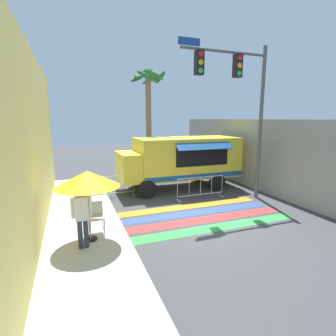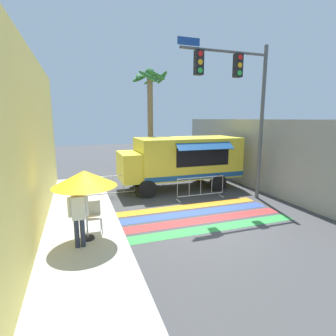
{
  "view_description": "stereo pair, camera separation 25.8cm",
  "coord_description": "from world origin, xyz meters",
  "views": [
    {
      "loc": [
        -4.32,
        -7.69,
        3.59
      ],
      "look_at": [
        -0.33,
        2.92,
        1.45
      ],
      "focal_mm": 28.0,
      "sensor_mm": 36.0,
      "label": 1
    },
    {
      "loc": [
        -4.08,
        -7.78,
        3.59
      ],
      "look_at": [
        -0.33,
        2.92,
        1.45
      ],
      "focal_mm": 28.0,
      "sensor_mm": 36.0,
      "label": 2
    }
  ],
  "objects": [
    {
      "name": "ground_plane",
      "position": [
        0.0,
        0.0,
        0.0
      ],
      "size": [
        60.0,
        60.0,
        0.0
      ],
      "primitive_type": "plane",
      "color": "#424244"
    },
    {
      "name": "sidewalk_left",
      "position": [
        -5.07,
        0.0,
        0.08
      ],
      "size": [
        4.4,
        16.0,
        0.16
      ],
      "color": "#B7B5AD",
      "rests_on": "ground_plane"
    },
    {
      "name": "building_left_facade",
      "position": [
        -5.35,
        0.0,
        2.83
      ],
      "size": [
        0.25,
        16.0,
        5.66
      ],
      "color": "#E5D166",
      "rests_on": "ground_plane"
    },
    {
      "name": "concrete_wall_right",
      "position": [
        4.59,
        3.0,
        1.78
      ],
      "size": [
        0.2,
        16.0,
        3.56
      ],
      "color": "gray",
      "rests_on": "ground_plane"
    },
    {
      "name": "crosswalk_painted",
      "position": [
        0.0,
        0.6,
        0.0
      ],
      "size": [
        6.4,
        2.84,
        0.01
      ],
      "color": "green",
      "rests_on": "ground_plane"
    },
    {
      "name": "food_truck",
      "position": [
        0.85,
        4.58,
        1.56
      ],
      "size": [
        6.13,
        2.81,
        2.64
      ],
      "color": "yellow",
      "rests_on": "ground_plane"
    },
    {
      "name": "traffic_signal_pole",
      "position": [
        2.4,
        1.84,
        4.73
      ],
      "size": [
        4.07,
        0.29,
        6.61
      ],
      "color": "#515456",
      "rests_on": "ground_plane"
    },
    {
      "name": "patio_umbrella",
      "position": [
        -3.93,
        -0.34,
        1.95
      ],
      "size": [
        1.78,
        1.78,
        2.03
      ],
      "color": "black",
      "rests_on": "sidewalk_left"
    },
    {
      "name": "folding_chair",
      "position": [
        -3.72,
        0.18,
        0.73
      ],
      "size": [
        0.45,
        0.45,
        0.94
      ],
      "rotation": [
        0.0,
        0.0,
        -0.15
      ],
      "color": "#4C4C51",
      "rests_on": "sidewalk_left"
    },
    {
      "name": "vendor_person",
      "position": [
        -4.14,
        -0.75,
        1.12
      ],
      "size": [
        0.53,
        0.22,
        1.68
      ],
      "rotation": [
        0.0,
        0.0,
        -0.03
      ],
      "color": "#2D3347",
      "rests_on": "sidewalk_left"
    },
    {
      "name": "barricade_front",
      "position": [
        1.12,
        2.59,
        0.5
      ],
      "size": [
        2.29,
        0.44,
        1.0
      ],
      "color": "#B7BABF",
      "rests_on": "ground_plane"
    },
    {
      "name": "barricade_side",
      "position": [
        -2.64,
        4.19,
        0.5
      ],
      "size": [
        2.15,
        0.44,
        1.0
      ],
      "color": "#B7BABF",
      "rests_on": "ground_plane"
    },
    {
      "name": "palm_tree",
      "position": [
        0.19,
        7.56,
        4.57
      ],
      "size": [
        2.23,
        2.1,
        6.45
      ],
      "color": "#7A664C",
      "rests_on": "ground_plane"
    }
  ]
}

